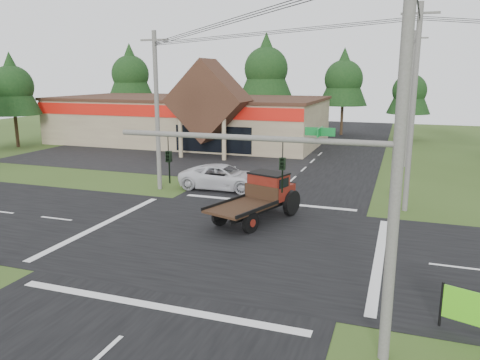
% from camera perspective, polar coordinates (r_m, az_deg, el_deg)
% --- Properties ---
extents(ground, '(120.00, 120.00, 0.00)m').
position_cam_1_polar(ground, '(22.56, -1.57, -7.28)').
color(ground, '#324719').
rests_on(ground, ground).
extents(road_ns, '(12.00, 120.00, 0.02)m').
position_cam_1_polar(road_ns, '(22.55, -1.57, -7.26)').
color(road_ns, black).
rests_on(road_ns, ground).
extents(road_ew, '(120.00, 12.00, 0.02)m').
position_cam_1_polar(road_ew, '(22.55, -1.57, -7.25)').
color(road_ew, black).
rests_on(road_ew, ground).
extents(parking_apron, '(28.00, 14.00, 0.02)m').
position_cam_1_polar(parking_apron, '(45.05, -9.70, 2.71)').
color(parking_apron, black).
rests_on(parking_apron, ground).
extents(cvs_building, '(30.40, 18.20, 9.19)m').
position_cam_1_polar(cvs_building, '(54.80, -6.03, 7.50)').
color(cvs_building, gray).
rests_on(cvs_building, ground).
extents(traffic_signal_mast, '(8.12, 0.24, 7.00)m').
position_cam_1_polar(traffic_signal_mast, '(12.85, 10.82, -2.35)').
color(traffic_signal_mast, '#595651').
rests_on(traffic_signal_mast, ground).
extents(utility_pole_nr, '(2.00, 0.30, 11.00)m').
position_cam_1_polar(utility_pole_nr, '(12.48, 18.71, 2.45)').
color(utility_pole_nr, '#595651').
rests_on(utility_pole_nr, ground).
extents(utility_pole_nw, '(2.00, 0.30, 10.50)m').
position_cam_1_polar(utility_pole_nw, '(31.94, -10.09, 8.36)').
color(utility_pole_nw, '#595651').
rests_on(utility_pole_nw, ground).
extents(utility_pole_ne, '(2.00, 0.30, 11.50)m').
position_cam_1_polar(utility_pole_ne, '(27.87, 20.31, 8.19)').
color(utility_pole_ne, '#595651').
rests_on(utility_pole_ne, ground).
extents(utility_pole_n, '(2.00, 0.30, 11.20)m').
position_cam_1_polar(utility_pole_n, '(41.85, 20.08, 9.27)').
color(utility_pole_n, '#595651').
rests_on(utility_pole_n, ground).
extents(tree_row_a, '(6.72, 6.72, 12.12)m').
position_cam_1_polar(tree_row_a, '(70.62, -13.24, 12.68)').
color(tree_row_a, '#332316').
rests_on(tree_row_a, ground).
extents(tree_row_b, '(5.60, 5.60, 10.10)m').
position_cam_1_polar(tree_row_b, '(67.67, -4.92, 11.83)').
color(tree_row_b, '#332316').
rests_on(tree_row_b, ground).
extents(tree_row_c, '(7.28, 7.28, 13.13)m').
position_cam_1_polar(tree_row_c, '(63.29, 3.20, 13.63)').
color(tree_row_c, '#332316').
rests_on(tree_row_c, ground).
extents(tree_row_d, '(6.16, 6.16, 11.11)m').
position_cam_1_polar(tree_row_d, '(62.26, 12.53, 12.13)').
color(tree_row_d, '#332316').
rests_on(tree_row_d, ground).
extents(tree_row_e, '(5.04, 5.04, 9.09)m').
position_cam_1_polar(tree_row_e, '(59.83, 19.98, 10.37)').
color(tree_row_e, '#332316').
rests_on(tree_row_e, ground).
extents(tree_side_w, '(5.60, 5.60, 10.10)m').
position_cam_1_polar(tree_side_w, '(56.12, -26.06, 10.44)').
color(tree_side_w, '#332316').
rests_on(tree_side_w, ground).
extents(antique_flatbed_truck, '(4.13, 6.44, 2.52)m').
position_cam_1_polar(antique_flatbed_truck, '(24.98, 1.90, -2.26)').
color(antique_flatbed_truck, '#54130C').
rests_on(antique_flatbed_truck, ground).
extents(white_pickup, '(6.05, 2.88, 1.67)m').
position_cam_1_polar(white_pickup, '(32.13, -2.02, 0.36)').
color(white_pickup, silver).
rests_on(white_pickup, ground).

